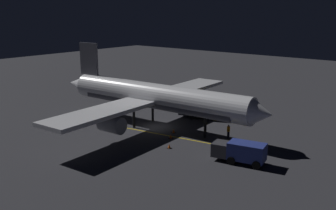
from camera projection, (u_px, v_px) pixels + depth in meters
ground_plane at (157, 128)px, 55.29m from camera, size 180.00×180.00×0.20m
apron_guide_stripe at (170, 136)px, 51.30m from camera, size 3.12×19.07×0.01m
airliner at (153, 97)px, 54.60m from camera, size 34.87×34.78×11.11m
baggage_truck at (241, 152)px, 42.17m from camera, size 3.23×5.98×2.33m
catering_truck at (200, 110)px, 59.63m from camera, size 4.24×6.08×2.52m
ground_crew_worker at (228, 131)px, 50.50m from camera, size 0.40×0.40×1.74m
traffic_cone_near_left at (171, 137)px, 50.34m from camera, size 0.50×0.50×0.55m
traffic_cone_near_right at (169, 146)px, 46.80m from camera, size 0.50×0.50×0.55m
traffic_cone_under_wing at (246, 124)px, 55.89m from camera, size 0.50×0.50×0.55m
traffic_cone_far at (174, 131)px, 52.63m from camera, size 0.50×0.50×0.55m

